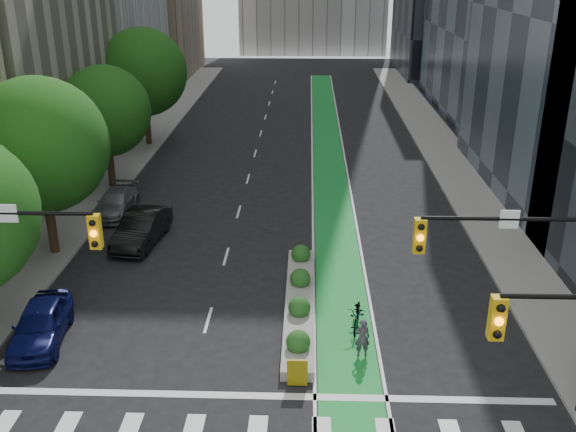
# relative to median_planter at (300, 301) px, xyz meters

# --- Properties ---
(ground) EXTENTS (160.00, 160.00, 0.00)m
(ground) POSITION_rel_median_planter_xyz_m (-1.20, -7.04, -0.37)
(ground) COLOR black
(ground) RESTS_ON ground
(sidewalk_left) EXTENTS (3.60, 90.00, 0.15)m
(sidewalk_left) POSITION_rel_median_planter_xyz_m (-13.00, 17.96, -0.30)
(sidewalk_left) COLOR gray
(sidewalk_left) RESTS_ON ground
(sidewalk_right) EXTENTS (3.60, 90.00, 0.15)m
(sidewalk_right) POSITION_rel_median_planter_xyz_m (10.60, 17.96, -0.30)
(sidewalk_right) COLOR gray
(sidewalk_right) RESTS_ON ground
(bike_lane_paint) EXTENTS (2.20, 70.00, 0.01)m
(bike_lane_paint) POSITION_rel_median_planter_xyz_m (1.80, 22.96, -0.37)
(bike_lane_paint) COLOR #1A9136
(bike_lane_paint) RESTS_ON ground
(tree_mid) EXTENTS (6.40, 6.40, 8.78)m
(tree_mid) POSITION_rel_median_planter_xyz_m (-12.20, 4.96, 5.20)
(tree_mid) COLOR black
(tree_mid) RESTS_ON ground
(tree_midfar) EXTENTS (5.60, 5.60, 7.76)m
(tree_midfar) POSITION_rel_median_planter_xyz_m (-12.20, 14.96, 4.57)
(tree_midfar) COLOR black
(tree_midfar) RESTS_ON ground
(tree_far) EXTENTS (6.60, 6.60, 9.00)m
(tree_far) POSITION_rel_median_planter_xyz_m (-12.20, 24.96, 5.32)
(tree_far) COLOR black
(tree_far) RESTS_ON ground
(signal_right) EXTENTS (5.82, 0.51, 7.20)m
(signal_right) POSITION_rel_median_planter_xyz_m (7.47, -6.57, 4.43)
(signal_right) COLOR black
(signal_right) RESTS_ON ground
(median_planter) EXTENTS (1.20, 10.26, 1.10)m
(median_planter) POSITION_rel_median_planter_xyz_m (0.00, 0.00, 0.00)
(median_planter) COLOR gray
(median_planter) RESTS_ON ground
(bicycle) EXTENTS (1.04, 2.16, 1.09)m
(bicycle) POSITION_rel_median_planter_xyz_m (2.31, -1.34, 0.17)
(bicycle) COLOR gray
(bicycle) RESTS_ON ground
(cyclist) EXTENTS (0.60, 0.43, 1.53)m
(cyclist) POSITION_rel_median_planter_xyz_m (2.34, -3.35, 0.39)
(cyclist) COLOR #3C3641
(cyclist) RESTS_ON ground
(parked_car_left_near) EXTENTS (2.35, 4.62, 1.51)m
(parked_car_left_near) POSITION_rel_median_planter_xyz_m (-9.80, -2.75, 0.38)
(parked_car_left_near) COLOR #0B1045
(parked_car_left_near) RESTS_ON ground
(parked_car_left_mid) EXTENTS (2.29, 5.11, 1.63)m
(parked_car_left_mid) POSITION_rel_median_planter_xyz_m (-8.20, 6.47, 0.44)
(parked_car_left_mid) COLOR black
(parked_car_left_mid) RESTS_ON ground
(parked_car_left_far) EXTENTS (1.95, 4.63, 1.33)m
(parked_car_left_far) POSITION_rel_median_planter_xyz_m (-10.70, 10.51, 0.29)
(parked_car_left_far) COLOR slate
(parked_car_left_far) RESTS_ON ground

